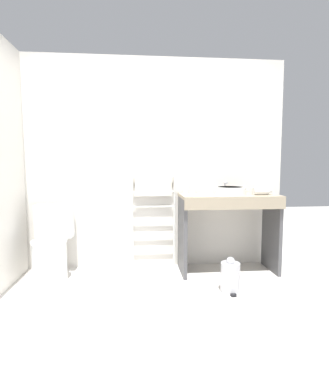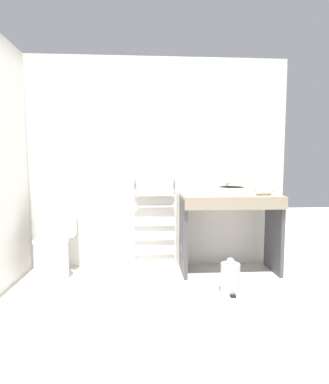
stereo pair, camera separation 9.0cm
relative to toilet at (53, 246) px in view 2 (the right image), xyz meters
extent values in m
plane|color=silver|center=(1.11, -0.99, -0.34)|extent=(12.00, 12.00, 0.00)
cube|color=silver|center=(1.11, 0.38, 0.90)|extent=(3.18, 0.12, 2.49)
cylinder|color=white|center=(0.00, -0.08, -0.14)|extent=(0.35, 0.35, 0.42)
cylinder|color=white|center=(0.00, -0.08, 0.08)|extent=(0.37, 0.37, 0.02)
cube|color=white|center=(0.00, 0.17, 0.26)|extent=(0.40, 0.18, 0.37)
cylinder|color=silver|center=(0.00, 0.17, 0.45)|extent=(0.05, 0.05, 0.01)
cylinder|color=white|center=(0.87, 0.29, 0.22)|extent=(0.02, 0.02, 1.13)
cylinder|color=white|center=(1.37, 0.29, 0.22)|extent=(0.02, 0.02, 1.13)
cylinder|color=white|center=(1.12, 0.29, -0.14)|extent=(0.51, 0.02, 0.02)
cylinder|color=white|center=(1.12, 0.29, 0.04)|extent=(0.51, 0.02, 0.02)
cylinder|color=white|center=(1.12, 0.29, 0.21)|extent=(0.51, 0.02, 0.02)
cylinder|color=white|center=(1.12, 0.29, 0.39)|extent=(0.51, 0.02, 0.02)
cylinder|color=white|center=(1.12, 0.29, 0.57)|extent=(0.51, 0.02, 0.02)
cylinder|color=white|center=(1.12, 0.29, 0.74)|extent=(0.51, 0.02, 0.02)
cube|color=silver|center=(1.12, 0.26, 0.64)|extent=(0.43, 0.04, 0.23)
cube|color=gray|center=(1.96, 0.04, 0.54)|extent=(1.09, 0.54, 0.03)
cube|color=gray|center=(1.96, -0.22, 0.47)|extent=(1.09, 0.02, 0.10)
cube|color=#4C4C4F|center=(1.43, 0.04, 0.09)|extent=(0.04, 0.46, 0.86)
cube|color=#4C4C4F|center=(2.49, 0.04, 0.09)|extent=(0.04, 0.46, 0.86)
cylinder|color=white|center=(1.99, 0.07, 0.59)|extent=(0.35, 0.35, 0.08)
cylinder|color=silver|center=(1.99, 0.07, 0.63)|extent=(0.29, 0.29, 0.01)
cylinder|color=silver|center=(1.99, 0.27, 0.62)|extent=(0.02, 0.02, 0.13)
cylinder|color=silver|center=(1.99, 0.23, 0.68)|extent=(0.02, 0.09, 0.02)
cylinder|color=silver|center=(1.50, 0.23, 0.60)|extent=(0.06, 0.06, 0.08)
cylinder|color=silver|center=(1.58, 0.19, 0.60)|extent=(0.07, 0.07, 0.08)
cylinder|color=white|center=(2.30, -0.04, 0.60)|extent=(0.17, 0.09, 0.09)
cone|color=silver|center=(2.42, -0.04, 0.60)|extent=(0.06, 0.07, 0.07)
cube|color=white|center=(2.27, 0.04, 0.60)|extent=(0.05, 0.08, 0.06)
cylinder|color=#B7B7BC|center=(1.82, -0.51, -0.20)|extent=(0.19, 0.19, 0.29)
sphere|color=#B7B7BC|center=(1.82, -0.51, -0.04)|extent=(0.08, 0.08, 0.08)
cube|color=black|center=(1.82, -0.62, -0.33)|extent=(0.05, 0.04, 0.02)
camera|label=1|loc=(0.93, -3.26, 0.89)|focal=28.00mm
camera|label=2|loc=(1.02, -3.26, 0.89)|focal=28.00mm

